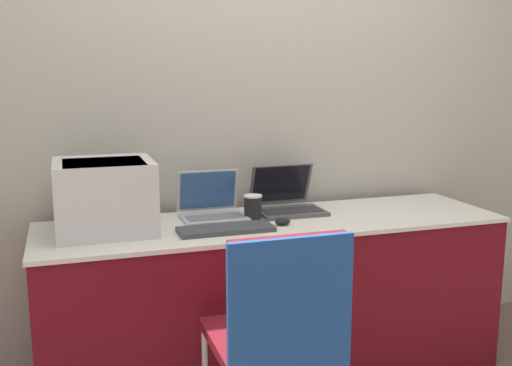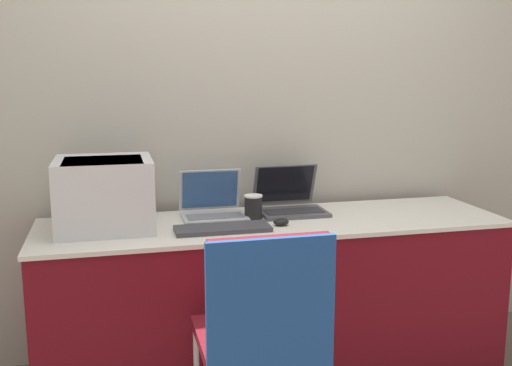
{
  "view_description": "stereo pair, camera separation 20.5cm",
  "coord_description": "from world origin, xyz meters",
  "px_view_note": "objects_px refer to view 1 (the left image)",
  "views": [
    {
      "loc": [
        -0.94,
        -2.3,
        1.48
      ],
      "look_at": [
        -0.08,
        0.33,
        0.96
      ],
      "focal_mm": 42.0,
      "sensor_mm": 36.0,
      "label": 1
    },
    {
      "loc": [
        -0.74,
        -2.36,
        1.48
      ],
      "look_at": [
        -0.08,
        0.33,
        0.96
      ],
      "focal_mm": 42.0,
      "sensor_mm": 36.0,
      "label": 2
    }
  ],
  "objects_px": {
    "laptop_right": "(287,201)",
    "chair": "(278,325)",
    "coffee_cup": "(253,207)",
    "mouse": "(283,221)",
    "laptop_left": "(212,208)",
    "printer": "(105,194)",
    "external_keyboard": "(226,229)"
  },
  "relations": [
    {
      "from": "laptop_left",
      "to": "chair",
      "type": "xyz_separation_m",
      "value": [
        0.03,
        -0.86,
        -0.24
      ]
    },
    {
      "from": "laptop_right",
      "to": "chair",
      "type": "height_order",
      "value": "laptop_right"
    },
    {
      "from": "laptop_left",
      "to": "mouse",
      "type": "distance_m",
      "value": 0.36
    },
    {
      "from": "printer",
      "to": "laptop_left",
      "type": "xyz_separation_m",
      "value": [
        0.51,
        0.1,
        -0.12
      ]
    },
    {
      "from": "laptop_right",
      "to": "coffee_cup",
      "type": "distance_m",
      "value": 0.23
    },
    {
      "from": "external_keyboard",
      "to": "mouse",
      "type": "height_order",
      "value": "mouse"
    },
    {
      "from": "coffee_cup",
      "to": "mouse",
      "type": "relative_size",
      "value": 1.58
    },
    {
      "from": "external_keyboard",
      "to": "chair",
      "type": "bearing_deg",
      "value": -87.38
    },
    {
      "from": "external_keyboard",
      "to": "coffee_cup",
      "type": "height_order",
      "value": "coffee_cup"
    },
    {
      "from": "coffee_cup",
      "to": "chair",
      "type": "bearing_deg",
      "value": -101.23
    },
    {
      "from": "laptop_left",
      "to": "mouse",
      "type": "bearing_deg",
      "value": -40.06
    },
    {
      "from": "printer",
      "to": "mouse",
      "type": "height_order",
      "value": "printer"
    },
    {
      "from": "mouse",
      "to": "laptop_right",
      "type": "bearing_deg",
      "value": 64.78
    },
    {
      "from": "printer",
      "to": "laptop_left",
      "type": "bearing_deg",
      "value": 10.94
    },
    {
      "from": "printer",
      "to": "external_keyboard",
      "type": "relative_size",
      "value": 1.0
    },
    {
      "from": "laptop_left",
      "to": "external_keyboard",
      "type": "bearing_deg",
      "value": -90.13
    },
    {
      "from": "laptop_left",
      "to": "chair",
      "type": "distance_m",
      "value": 0.9
    },
    {
      "from": "laptop_right",
      "to": "mouse",
      "type": "relative_size",
      "value": 4.47
    },
    {
      "from": "printer",
      "to": "laptop_right",
      "type": "relative_size",
      "value": 1.29
    },
    {
      "from": "laptop_right",
      "to": "mouse",
      "type": "height_order",
      "value": "laptop_right"
    },
    {
      "from": "laptop_right",
      "to": "external_keyboard",
      "type": "bearing_deg",
      "value": -145.02
    },
    {
      "from": "printer",
      "to": "chair",
      "type": "relative_size",
      "value": 0.45
    },
    {
      "from": "printer",
      "to": "external_keyboard",
      "type": "height_order",
      "value": "printer"
    },
    {
      "from": "coffee_cup",
      "to": "external_keyboard",
      "type": "bearing_deg",
      "value": -135.14
    },
    {
      "from": "external_keyboard",
      "to": "coffee_cup",
      "type": "bearing_deg",
      "value": 44.86
    },
    {
      "from": "external_keyboard",
      "to": "coffee_cup",
      "type": "xyz_separation_m",
      "value": [
        0.18,
        0.18,
        0.05
      ]
    },
    {
      "from": "coffee_cup",
      "to": "laptop_left",
      "type": "bearing_deg",
      "value": 157.7
    },
    {
      "from": "mouse",
      "to": "laptop_left",
      "type": "bearing_deg",
      "value": 139.94
    },
    {
      "from": "mouse",
      "to": "chair",
      "type": "distance_m",
      "value": 0.71
    },
    {
      "from": "printer",
      "to": "chair",
      "type": "bearing_deg",
      "value": -55.18
    },
    {
      "from": "printer",
      "to": "external_keyboard",
      "type": "xyz_separation_m",
      "value": [
        0.5,
        -0.16,
        -0.16
      ]
    },
    {
      "from": "laptop_right",
      "to": "chair",
      "type": "xyz_separation_m",
      "value": [
        -0.37,
        -0.88,
        -0.24
      ]
    }
  ]
}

